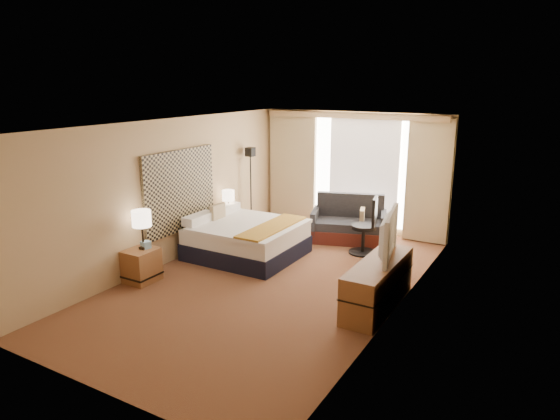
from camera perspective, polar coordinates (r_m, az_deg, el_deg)
The scene contains 21 objects.
floor at distance 8.36m, azimuth -1.01°, elevation -8.19°, with size 4.20×7.00×0.02m, color #592319.
ceiling at distance 7.73m, azimuth -1.10°, elevation 9.86°, with size 4.20×7.00×0.02m, color silver.
wall_back at distance 11.03m, azimuth 8.41°, elevation 4.33°, with size 4.20×0.02×2.60m, color tan.
wall_front at distance 5.41m, azimuth -20.75°, elevation -7.43°, with size 4.20×0.02×2.60m, color tan.
wall_left at distance 9.18m, azimuth -12.35°, elevation 2.07°, with size 0.02×7.00×2.60m, color tan.
wall_right at distance 7.13m, azimuth 13.56°, elevation -1.61°, with size 0.02×7.00×2.60m, color tan.
headboard at distance 9.31m, azimuth -11.34°, elevation 2.17°, with size 0.06×1.85×1.50m, color black.
nightstand_left at distance 8.60m, azimuth -15.55°, elevation -6.13°, with size 0.45×0.52×0.55m, color brown.
nightstand_right at distance 10.39m, azimuth -5.74°, elevation -2.05°, with size 0.45×0.52×0.55m, color brown.
media_dresser at distance 7.52m, azimuth 11.14°, elevation -8.30°, with size 0.50×1.80×0.70m, color brown.
window at distance 10.91m, azimuth 9.58°, elevation 4.27°, with size 2.30×0.02×2.30m, color silver.
curtains at distance 10.91m, azimuth 8.19°, elevation 4.80°, with size 4.12×0.19×2.56m.
bed at distance 9.45m, azimuth -3.87°, elevation -3.29°, with size 1.91×1.74×0.93m.
loveseat at distance 10.46m, azimuth 7.90°, elevation -1.80°, with size 1.69×1.24×0.94m.
floor_lamp at distance 10.84m, azimuth -3.38°, elevation 4.32°, with size 0.23×0.23×1.85m.
desk_chair at distance 9.65m, azimuth 9.88°, elevation -2.13°, with size 0.54×0.54×1.11m.
lamp_left at distance 8.38m, azimuth -15.55°, elevation -1.04°, with size 0.31×0.31×0.66m.
lamp_right at distance 10.20m, azimuth -5.93°, elevation 1.61°, with size 0.25×0.25×0.53m.
tissue_box at distance 8.53m, azimuth -15.10°, elevation -3.86°, with size 0.13×0.13×0.12m, color #7EA9C2.
telephone at distance 10.16m, azimuth -5.56°, elevation -0.63°, with size 0.16×0.12×0.06m, color black.
television at distance 7.50m, azimuth 11.61°, elevation -2.71°, with size 1.20×0.16×0.69m, color black.
Camera 1 is at (3.99, -6.59, 3.24)m, focal length 32.00 mm.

